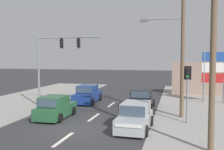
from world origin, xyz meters
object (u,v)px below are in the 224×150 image
traffic_signal_mast (53,57)px  hatchback_oncoming_near (55,108)px  hatchback_kerbside_parked (135,117)px  utility_pole_midground_right (181,44)px  shopping_plaza_sign (214,70)px  utility_pole_foreground_right (210,25)px  pedestal_signal_right_kerb (187,85)px  sedan_oncoming_mid (88,95)px  sedan_crossing_left (141,100)px

traffic_signal_mast → hatchback_oncoming_near: traffic_signal_mast is taller
hatchback_kerbside_parked → hatchback_oncoming_near: bearing=165.2°
utility_pole_midground_right → shopping_plaza_sign: utility_pole_midground_right is taller
utility_pole_foreground_right → shopping_plaza_sign: (1.95, 13.08, -2.49)m
utility_pole_midground_right → pedestal_signal_right_kerb: bearing=-74.5°
sedan_oncoming_mid → sedan_crossing_left: same height
sedan_oncoming_mid → utility_pole_foreground_right: bearing=-49.3°
utility_pole_foreground_right → sedan_crossing_left: (-4.01, 8.95, -4.76)m
sedan_oncoming_mid → hatchback_kerbside_parked: size_ratio=1.17×
utility_pole_midground_right → hatchback_kerbside_parked: bearing=-123.6°
shopping_plaza_sign → utility_pole_midground_right: bearing=-114.9°
hatchback_oncoming_near → sedan_oncoming_mid: bearing=89.3°
hatchback_oncoming_near → pedestal_signal_right_kerb: bearing=4.8°
pedestal_signal_right_kerb → shopping_plaza_sign: shopping_plaza_sign is taller
utility_pole_foreground_right → pedestal_signal_right_kerb: utility_pole_foreground_right is taller
utility_pole_midground_right → traffic_signal_mast: (-10.13, 1.51, -0.86)m
sedan_oncoming_mid → sedan_crossing_left: 5.37m
hatchback_oncoming_near → sedan_crossing_left: size_ratio=0.86×
shopping_plaza_sign → hatchback_kerbside_parked: size_ratio=1.25×
utility_pole_midground_right → shopping_plaza_sign: bearing=65.1°
traffic_signal_mast → shopping_plaza_sign: traffic_signal_mast is taller
utility_pole_foreground_right → sedan_oncoming_mid: utility_pole_foreground_right is taller
utility_pole_midground_right → pedestal_signal_right_kerb: size_ratio=2.61×
pedestal_signal_right_kerb → sedan_oncoming_mid: pedestal_signal_right_kerb is taller
sedan_oncoming_mid → hatchback_oncoming_near: bearing=-90.7°
traffic_signal_mast → shopping_plaza_sign: 14.16m
hatchback_oncoming_near → sedan_crossing_left: sedan_crossing_left is taller
utility_pole_foreground_right → shopping_plaza_sign: utility_pole_foreground_right is taller
traffic_signal_mast → sedan_crossing_left: (7.21, 0.93, -3.44)m
pedestal_signal_right_kerb → sedan_oncoming_mid: (-8.46, 5.63, -1.71)m
hatchback_oncoming_near → hatchback_kerbside_parked: (5.62, -1.49, 0.00)m
hatchback_oncoming_near → traffic_signal_mast: bearing=118.0°
traffic_signal_mast → pedestal_signal_right_kerb: 11.12m
shopping_plaza_sign → sedan_oncoming_mid: (-11.08, -2.48, -2.28)m
pedestal_signal_right_kerb → hatchback_oncoming_near: (-8.54, -0.72, -1.71)m
pedestal_signal_right_kerb → sedan_crossing_left: pedestal_signal_right_kerb is taller
shopping_plaza_sign → sedan_crossing_left: 7.60m
pedestal_signal_right_kerb → shopping_plaza_sign: size_ratio=0.77×
shopping_plaza_sign → hatchback_oncoming_near: bearing=-141.6°
utility_pole_foreground_right → traffic_signal_mast: size_ratio=1.70×
pedestal_signal_right_kerb → hatchback_kerbside_parked: size_ratio=0.97×
utility_pole_foreground_right → shopping_plaza_sign: 13.46m
traffic_signal_mast → sedan_oncoming_mid: (2.09, 2.57, -3.44)m
shopping_plaza_sign → sedan_crossing_left: bearing=-145.3°
pedestal_signal_right_kerb → traffic_signal_mast: bearing=163.8°
sedan_crossing_left → shopping_plaza_sign: bearing=34.7°
utility_pole_midground_right → hatchback_oncoming_near: bearing=-164.4°
pedestal_signal_right_kerb → hatchback_oncoming_near: pedestal_signal_right_kerb is taller
utility_pole_midground_right → sedan_crossing_left: (-2.92, 2.44, -4.31)m
shopping_plaza_sign → hatchback_kerbside_parked: shopping_plaza_sign is taller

